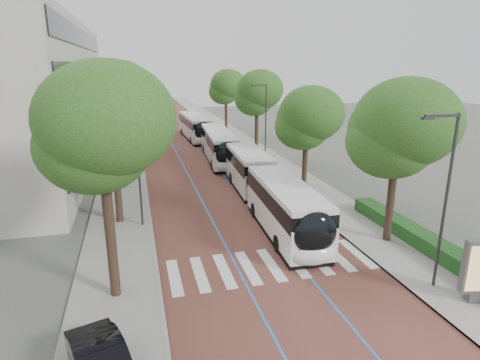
# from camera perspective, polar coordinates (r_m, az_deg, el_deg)

# --- Properties ---
(ground) EXTENTS (160.00, 160.00, 0.00)m
(ground) POSITION_cam_1_polar(r_m,az_deg,el_deg) (20.47, 4.86, -13.27)
(ground) COLOR #51544C
(ground) RESTS_ON ground
(road) EXTENTS (11.00, 140.00, 0.02)m
(road) POSITION_cam_1_polar(r_m,az_deg,el_deg) (57.94, -8.55, 6.06)
(road) COLOR brown
(road) RESTS_ON ground
(sidewalk_left) EXTENTS (4.00, 140.00, 0.12)m
(sidewalk_left) POSITION_cam_1_polar(r_m,az_deg,el_deg) (57.61, -16.01, 5.61)
(sidewalk_left) COLOR gray
(sidewalk_left) RESTS_ON ground
(sidewalk_right) EXTENTS (4.00, 140.00, 0.12)m
(sidewalk_right) POSITION_cam_1_polar(r_m,az_deg,el_deg) (59.20, -1.28, 6.50)
(sidewalk_right) COLOR gray
(sidewalk_right) RESTS_ON ground
(kerb_left) EXTENTS (0.20, 140.00, 0.14)m
(kerb_left) POSITION_cam_1_polar(r_m,az_deg,el_deg) (57.60, -14.12, 5.75)
(kerb_left) COLOR gray
(kerb_left) RESTS_ON ground
(kerb_right) EXTENTS (0.20, 140.00, 0.14)m
(kerb_right) POSITION_cam_1_polar(r_m,az_deg,el_deg) (58.79, -3.09, 6.42)
(kerb_right) COLOR gray
(kerb_right) RESTS_ON ground
(zebra_crossing) EXTENTS (10.55, 3.60, 0.01)m
(zebra_crossing) POSITION_cam_1_polar(r_m,az_deg,el_deg) (21.34, 4.46, -11.87)
(zebra_crossing) COLOR silver
(zebra_crossing) RESTS_ON ground
(lane_line_left) EXTENTS (0.12, 126.00, 0.01)m
(lane_line_left) POSITION_cam_1_polar(r_m,az_deg,el_deg) (57.79, -10.14, 5.98)
(lane_line_left) COLOR blue
(lane_line_left) RESTS_ON road
(lane_line_right) EXTENTS (0.12, 126.00, 0.01)m
(lane_line_right) POSITION_cam_1_polar(r_m,az_deg,el_deg) (58.13, -6.98, 6.17)
(lane_line_right) COLOR blue
(lane_line_right) RESTS_ON road
(hedge) EXTENTS (1.20, 14.00, 0.80)m
(hedge) POSITION_cam_1_polar(r_m,az_deg,el_deg) (24.58, 25.53, -8.30)
(hedge) COLOR #194919
(hedge) RESTS_ON sidewalk_right
(streetlight_near) EXTENTS (1.82, 0.20, 8.00)m
(streetlight_near) POSITION_cam_1_polar(r_m,az_deg,el_deg) (19.48, 27.04, -1.20)
(streetlight_near) COLOR #303032
(streetlight_near) RESTS_ON sidewalk_right
(streetlight_far) EXTENTS (1.82, 0.20, 8.00)m
(streetlight_far) POSITION_cam_1_polar(r_m,az_deg,el_deg) (41.12, 3.45, 8.88)
(streetlight_far) COLOR #303032
(streetlight_far) RESTS_ON sidewalk_right
(lamp_post_left) EXTENTS (0.14, 0.14, 8.00)m
(lamp_post_left) POSITION_cam_1_polar(r_m,az_deg,el_deg) (25.43, -14.26, 2.21)
(lamp_post_left) COLOR #303032
(lamp_post_left) RESTS_ON sidewalk_left
(trees_left) EXTENTS (6.26, 60.34, 9.97)m
(trees_left) POSITION_cam_1_polar(r_m,az_deg,el_deg) (41.43, -16.93, 10.78)
(trees_left) COLOR black
(trees_left) RESTS_ON ground
(trees_right) EXTENTS (5.69, 47.53, 8.88)m
(trees_right) POSITION_cam_1_polar(r_m,az_deg,el_deg) (40.42, 5.40, 10.71)
(trees_right) COLOR black
(trees_right) RESTS_ON ground
(lead_bus) EXTENTS (3.39, 18.50, 3.20)m
(lead_bus) POSITION_cam_1_polar(r_m,az_deg,el_deg) (27.84, 4.00, -1.44)
(lead_bus) COLOR black
(lead_bus) RESTS_ON ground
(bus_queued_0) EXTENTS (3.35, 12.54, 3.20)m
(bus_queued_0) POSITION_cam_1_polar(r_m,az_deg,el_deg) (42.64, -2.97, 4.80)
(bus_queued_0) COLOR white
(bus_queued_0) RESTS_ON ground
(bus_queued_1) EXTENTS (2.94, 12.48, 3.20)m
(bus_queued_1) POSITION_cam_1_polar(r_m,az_deg,el_deg) (55.72, -6.38, 7.43)
(bus_queued_1) COLOR white
(bus_queued_1) RESTS_ON ground
(ad_panel) EXTENTS (1.41, 0.67, 2.83)m
(ad_panel) POSITION_cam_1_polar(r_m,az_deg,el_deg) (20.25, 30.79, -10.91)
(ad_panel) COLOR #59595B
(ad_panel) RESTS_ON sidewalk_right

